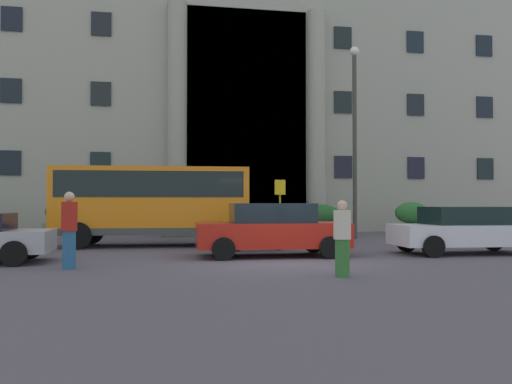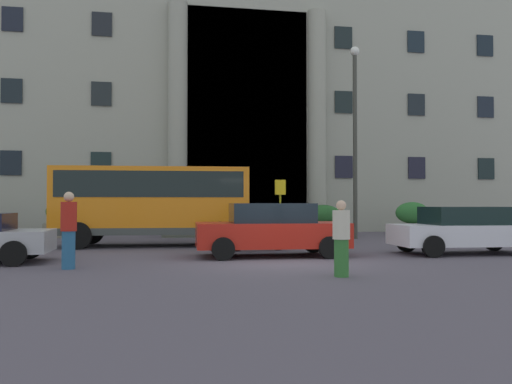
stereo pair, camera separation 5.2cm
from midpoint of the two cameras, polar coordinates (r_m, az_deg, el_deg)
The scene contains 14 objects.
ground_plane at distance 13.91m, azimuth 3.13°, elevation -7.76°, with size 80.00×64.00×0.12m, color #524A56.
office_building_facade at distance 31.72m, azimuth -4.04°, elevation 10.24°, with size 36.24×9.73×15.68m.
orange_minibus at distance 18.98m, azimuth -11.08°, elevation -0.81°, with size 6.80×2.80×2.78m.
bus_stop_sign at distance 21.19m, azimuth 2.73°, elevation -1.20°, with size 0.44×0.08×2.47m.
hedge_planter_entrance_left at distance 26.66m, azimuth 16.73°, elevation -2.81°, with size 1.79×0.92×1.58m.
hedge_planter_west at distance 24.74m, azimuth -20.26°, elevation -2.83°, with size 1.52×0.96×1.66m.
hedge_planter_far_west at distance 23.75m, azimuth -8.31°, elevation -3.21°, with size 1.57×0.96×1.45m.
hedge_planter_entrance_right at distance 25.09m, azimuth 7.39°, elevation -3.11°, with size 1.80×0.85×1.45m.
parked_coupe_end at distance 16.93m, azimuth 21.96°, elevation -3.84°, with size 4.38×2.16×1.42m.
parked_compact_extra at distance 15.00m, azimuth 1.80°, elevation -4.10°, with size 4.34×2.12×1.52m.
scooter_by_planter at distance 16.73m, azimuth 0.09°, elevation -4.88°, with size 1.97×0.55×0.89m.
pedestrian_woman_dark_dress at distance 12.84m, azimuth -19.64°, elevation -3.90°, with size 0.36×0.36×1.79m.
pedestrian_woman_with_bag at distance 10.99m, azimuth 9.42°, elevation -5.02°, with size 0.36×0.36×1.58m.
lamppost_plaza_centre at distance 23.00m, azimuth 10.81°, elevation 6.91°, with size 0.40×0.40×8.27m.
Camera 2 is at (-3.05, -13.47, 1.51)m, focal length 36.69 mm.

